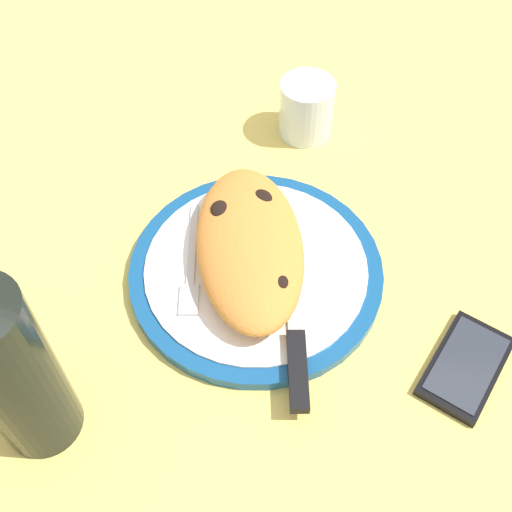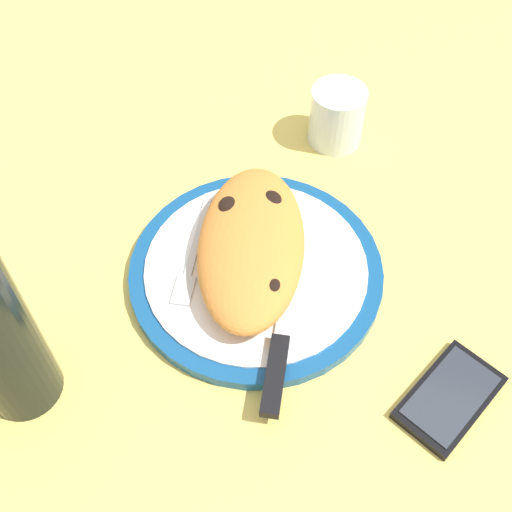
{
  "view_description": "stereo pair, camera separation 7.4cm",
  "coord_description": "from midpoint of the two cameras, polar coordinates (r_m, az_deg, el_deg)",
  "views": [
    {
      "loc": [
        43.97,
        4.83,
        63.41
      ],
      "look_at": [
        0.0,
        0.0,
        3.82
      ],
      "focal_mm": 45.15,
      "sensor_mm": 36.0,
      "label": 1
    },
    {
      "loc": [
        42.54,
        12.11,
        63.41
      ],
      "look_at": [
        0.0,
        0.0,
        3.82
      ],
      "focal_mm": 45.15,
      "sensor_mm": 36.0,
      "label": 2
    }
  ],
  "objects": [
    {
      "name": "plate",
      "position": [
        0.77,
        2.77,
        -1.5
      ],
      "size": [
        30.14,
        30.14,
        1.82
      ],
      "color": "navy",
      "rests_on": "ground_plane"
    },
    {
      "name": "fork",
      "position": [
        0.76,
        -2.94,
        -0.47
      ],
      "size": [
        16.23,
        3.46,
        0.4
      ],
      "color": "silver",
      "rests_on": "plate"
    },
    {
      "name": "ground_plane",
      "position": [
        0.78,
        2.7,
        -2.5
      ],
      "size": [
        150.0,
        150.0,
        3.0
      ],
      "primitive_type": "cube",
      "color": "#EACC60"
    },
    {
      "name": "calzone",
      "position": [
        0.74,
        2.43,
        0.84
      ],
      "size": [
        26.2,
        17.1,
        5.13
      ],
      "color": "orange",
      "rests_on": "plate"
    },
    {
      "name": "smartphone",
      "position": [
        0.73,
        19.68,
        -11.92
      ],
      "size": [
        13.66,
        11.53,
        1.16
      ],
      "color": "black",
      "rests_on": "ground_plane"
    },
    {
      "name": "water_glass",
      "position": [
        0.91,
        9.5,
        11.74
      ],
      "size": [
        7.54,
        7.54,
        8.26
      ],
      "color": "silver",
      "rests_on": "ground_plane"
    },
    {
      "name": "knife",
      "position": [
        0.7,
        5.14,
        -8.43
      ],
      "size": [
        22.47,
        4.52,
        1.2
      ],
      "color": "silver",
      "rests_on": "plate"
    }
  ]
}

